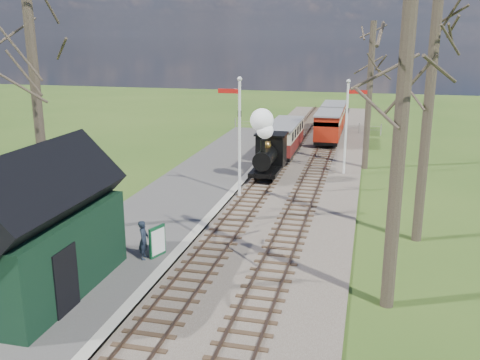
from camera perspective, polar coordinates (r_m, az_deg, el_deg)
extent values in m
ellipsoid|color=#385B23|center=(79.60, -9.53, -1.70)|extent=(57.60, 36.00, 16.20)
ellipsoid|color=#385B23|center=(79.38, 16.15, -4.65)|extent=(70.40, 44.00, 19.80)
ellipsoid|color=#385B23|center=(84.60, 3.87, -1.66)|extent=(64.00, 40.00, 18.00)
cube|color=brown|center=(33.10, 5.80, 0.93)|extent=(8.00, 60.00, 0.10)
cube|color=brown|center=(33.36, 2.75, 1.26)|extent=(0.07, 60.00, 0.12)
cube|color=brown|center=(33.20, 4.44, 1.16)|extent=(0.07, 60.00, 0.12)
cube|color=#38281C|center=(33.29, 3.59, 1.13)|extent=(1.60, 60.00, 0.09)
cube|color=brown|center=(32.99, 7.18, 0.99)|extent=(0.07, 60.00, 0.12)
cube|color=brown|center=(32.89, 8.91, 0.89)|extent=(0.07, 60.00, 0.12)
cube|color=#38281C|center=(32.95, 8.04, 0.86)|extent=(1.60, 60.00, 0.09)
cube|color=#474442|center=(26.74, -6.91, -2.50)|extent=(5.00, 44.00, 0.20)
cube|color=#B2AD9E|center=(26.04, -2.16, -2.88)|extent=(0.40, 44.00, 0.21)
cube|color=black|center=(18.27, -20.57, -7.33)|extent=(3.00, 6.00, 2.60)
cube|color=black|center=(17.67, -21.13, -1.77)|extent=(3.25, 6.30, 3.25)
cube|color=black|center=(16.84, -18.03, -10.16)|extent=(0.06, 1.20, 2.00)
cylinder|color=silver|center=(27.06, -0.05, 4.17)|extent=(0.14, 0.14, 6.00)
sphere|color=silver|center=(26.63, -0.05, 10.73)|extent=(0.24, 0.24, 0.24)
cube|color=#B7140F|center=(26.82, -1.20, 9.47)|extent=(1.10, 0.08, 0.22)
cube|color=black|center=(26.82, -0.05, 7.10)|extent=(0.18, 0.06, 0.30)
cylinder|color=silver|center=(32.28, 11.23, 5.24)|extent=(0.14, 0.14, 5.50)
sphere|color=silver|center=(31.92, 11.50, 10.29)|extent=(0.24, 0.24, 0.24)
cube|color=#B7140F|center=(31.96, 12.44, 9.16)|extent=(1.10, 0.08, 0.22)
cube|color=black|center=(32.11, 11.34, 7.27)|extent=(0.18, 0.06, 0.30)
cylinder|color=#382D23|center=(22.96, -20.83, 7.50)|extent=(0.41, 0.41, 11.00)
cylinder|color=#382D23|center=(15.97, 16.86, 6.64)|extent=(0.42, 0.42, 12.00)
cylinder|color=#382D23|center=(22.13, 19.34, 6.07)|extent=(0.40, 0.40, 10.00)
cylinder|color=#382D23|center=(33.99, 13.60, 8.59)|extent=(0.39, 0.39, 9.00)
cube|color=slate|center=(46.70, 7.05, 5.97)|extent=(12.60, 0.02, 0.01)
cube|color=slate|center=(46.74, 7.04, 5.61)|extent=(12.60, 0.02, 0.02)
cylinder|color=slate|center=(46.74, 7.04, 5.67)|extent=(0.08, 0.08, 1.00)
cube|color=black|center=(31.29, 2.96, 1.20)|extent=(1.56, 3.67, 0.23)
cylinder|color=black|center=(30.57, 2.79, 2.46)|extent=(1.01, 2.38, 1.01)
cube|color=black|center=(32.14, 3.36, 3.25)|extent=(1.65, 1.47, 1.83)
cylinder|color=black|center=(29.52, 2.47, 3.64)|extent=(0.26, 0.26, 0.73)
sphere|color=#B48134|center=(30.70, 2.91, 3.74)|extent=(0.48, 0.48, 0.48)
sphere|color=white|center=(29.34, 2.68, 5.29)|extent=(0.92, 0.92, 0.92)
sphere|color=white|center=(29.37, 2.35, 6.40)|extent=(1.28, 1.28, 1.28)
cylinder|color=black|center=(30.37, 1.64, 0.55)|extent=(0.09, 0.59, 0.59)
cylinder|color=black|center=(30.19, 3.50, 0.43)|extent=(0.09, 0.59, 0.59)
cube|color=black|center=(37.07, 4.72, 3.26)|extent=(1.74, 6.42, 0.28)
cube|color=#591714|center=(36.96, 4.73, 4.09)|extent=(1.83, 6.42, 0.83)
cube|color=beige|center=(36.81, 4.76, 5.35)|extent=(1.83, 6.42, 0.83)
cube|color=slate|center=(36.74, 4.78, 6.05)|extent=(1.93, 6.60, 0.11)
cube|color=black|center=(41.63, 9.36, 4.43)|extent=(1.73, 4.56, 0.27)
cube|color=maroon|center=(41.54, 9.39, 5.17)|extent=(1.82, 4.56, 0.82)
cube|color=beige|center=(41.40, 9.44, 6.29)|extent=(1.82, 4.56, 0.82)
cube|color=slate|center=(41.33, 9.47, 6.91)|extent=(1.91, 4.74, 0.11)
cube|color=black|center=(47.04, 9.91, 5.64)|extent=(1.73, 4.56, 0.27)
cube|color=maroon|center=(46.95, 9.94, 6.30)|extent=(1.82, 4.56, 0.82)
cube|color=beige|center=(46.83, 9.99, 7.29)|extent=(1.82, 4.56, 0.82)
cube|color=slate|center=(46.77, 10.01, 7.84)|extent=(1.91, 4.74, 0.11)
cube|color=#0E4323|center=(20.21, -8.82, -6.48)|extent=(0.36, 0.78, 1.17)
cube|color=silver|center=(20.18, -8.71, -6.51)|extent=(0.26, 0.66, 0.96)
cube|color=#49301A|center=(20.77, -12.78, -7.16)|extent=(0.89, 1.42, 0.06)
cube|color=#49301A|center=(20.68, -13.31, -6.50)|extent=(0.58, 1.28, 0.59)
cube|color=#49301A|center=(20.27, -13.12, -8.14)|extent=(0.06, 0.06, 0.20)
cube|color=#49301A|center=(21.36, -12.42, -6.86)|extent=(0.06, 0.06, 0.20)
imported|color=#1B2331|center=(20.02, -10.24, -6.30)|extent=(0.42, 0.58, 1.47)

